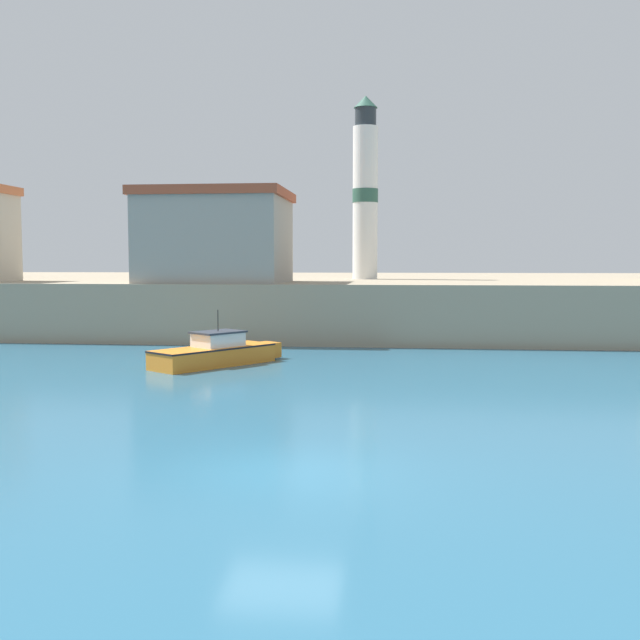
{
  "coord_description": "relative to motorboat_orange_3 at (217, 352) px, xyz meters",
  "views": [
    {
      "loc": [
        2.45,
        -15.06,
        4.39
      ],
      "look_at": [
        -0.84,
        15.04,
        2.0
      ],
      "focal_mm": 42.0,
      "sensor_mm": 36.0,
      "label": 1
    }
  ],
  "objects": [
    {
      "name": "quay_seawall",
      "position": [
        5.29,
        27.11,
        1.06
      ],
      "size": [
        120.0,
        40.0,
        3.19
      ],
      "primitive_type": "cube",
      "color": "gray",
      "rests_on": "ground"
    },
    {
      "name": "lighthouse",
      "position": [
        5.29,
        19.37,
        8.48
      ],
      "size": [
        1.7,
        1.7,
        12.05
      ],
      "color": "silver",
      "rests_on": "quay_seawall"
    },
    {
      "name": "harbor_shed_near_wharf",
      "position": [
        -2.71,
        10.85,
        5.27
      ],
      "size": [
        8.16,
        7.06,
        5.18
      ],
      "color": "gray",
      "rests_on": "quay_seawall"
    },
    {
      "name": "motorboat_orange_3",
      "position": [
        0.0,
        0.0,
        0.0
      ],
      "size": [
        4.87,
        5.92,
        2.34
      ],
      "color": "orange",
      "rests_on": "ground"
    },
    {
      "name": "ground_plane",
      "position": [
        5.29,
        -15.67,
        -0.53
      ],
      "size": [
        200.0,
        200.0,
        0.0
      ],
      "primitive_type": "plane",
      "color": "#28607F"
    }
  ]
}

